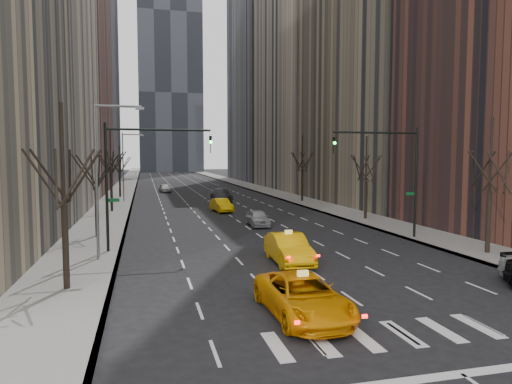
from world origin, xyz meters
TOP-DOWN VIEW (x-y plane):
  - ground at (0.00, 0.00)m, footprint 400.00×400.00m
  - sidewalk_left at (-12.25, 70.00)m, footprint 4.50×320.00m
  - sidewalk_right at (12.25, 70.00)m, footprint 4.50×320.00m
  - bld_left_far at (-21.50, 66.00)m, footprint 14.00×28.00m
  - bld_left_deep at (-21.50, 96.00)m, footprint 14.00×30.00m
  - bld_right_far at (21.50, 64.00)m, footprint 14.00×28.00m
  - bld_right_deep at (21.50, 95.00)m, footprint 14.00×30.00m
  - tower_far at (2.00, 170.00)m, footprint 24.00×24.00m
  - tree_lw_a at (-12.00, 4.00)m, footprint 3.36×3.50m
  - tree_lw_b at (-12.00, 18.00)m, footprint 3.36×3.50m
  - tree_lw_c at (-12.00, 34.00)m, footprint 3.36×3.50m
  - tree_lw_d at (-12.00, 52.00)m, footprint 3.36×3.50m
  - tree_rw_a at (12.00, 6.00)m, footprint 3.36×3.50m
  - tree_rw_b at (12.00, 22.00)m, footprint 3.36×3.50m
  - tree_rw_c at (12.00, 40.00)m, footprint 3.36×3.50m
  - traffic_mast_left at (-9.11, 12.00)m, footprint 6.69×0.39m
  - traffic_mast_right at (9.11, 12.00)m, footprint 6.69×0.39m
  - streetlight_near at (-10.84, 10.00)m, footprint 2.83×0.22m
  - streetlight_far at (-10.84, 45.00)m, footprint 2.83×0.22m
  - taxi_suv at (-2.76, -1.57)m, footprint 2.73×5.67m
  - taxi_sedan at (-0.62, 6.84)m, footprint 1.96×5.17m
  - silver_sedan_ahead at (1.08, 20.78)m, footprint 1.84×4.21m
  - far_taxi at (-0.36, 31.62)m, footprint 2.13×4.62m
  - far_suv_grey at (1.58, 43.36)m, footprint 2.39×5.86m
  - far_car_white at (-5.17, 61.01)m, footprint 2.18×4.35m

SIDE VIEW (x-z plane):
  - ground at x=0.00m, z-range 0.00..0.00m
  - sidewalk_left at x=-12.25m, z-range 0.00..0.15m
  - sidewalk_right at x=12.25m, z-range 0.00..0.15m
  - silver_sedan_ahead at x=1.08m, z-range 0.00..1.41m
  - far_car_white at x=-5.17m, z-range 0.00..1.42m
  - far_taxi at x=-0.36m, z-range 0.00..1.47m
  - taxi_suv at x=-2.76m, z-range 0.00..1.56m
  - taxi_sedan at x=-0.62m, z-range 0.00..1.69m
  - far_suv_grey at x=1.58m, z-range 0.00..1.70m
  - tree_lw_d at x=-12.00m, z-range -0.12..7.24m
  - tree_lw_b at x=-12.00m, z-range -0.19..7.63m
  - tree_rw_b at x=12.00m, z-range -0.19..7.63m
  - tree_lw_a at x=-12.00m, z-range -0.26..8.02m
  - tree_rw_a at x=12.00m, z-range -0.26..8.02m
  - tree_lw_c at x=-12.00m, z-range -0.33..8.41m
  - tree_rw_c at x=12.00m, z-range -0.33..8.41m
  - traffic_mast_left at x=-9.11m, z-range 1.49..9.49m
  - traffic_mast_right at x=9.11m, z-range 1.49..9.49m
  - streetlight_near at x=-10.84m, z-range 1.12..10.12m
  - streetlight_far at x=-10.84m, z-range 1.12..10.12m
  - bld_left_far at x=-21.50m, z-range 0.00..44.00m
  - bld_right_far at x=21.50m, z-range 0.00..50.00m
  - bld_right_deep at x=21.50m, z-range 0.00..58.00m
  - bld_left_deep at x=-21.50m, z-range 0.00..60.00m
  - tower_far at x=2.00m, z-range 0.00..120.00m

